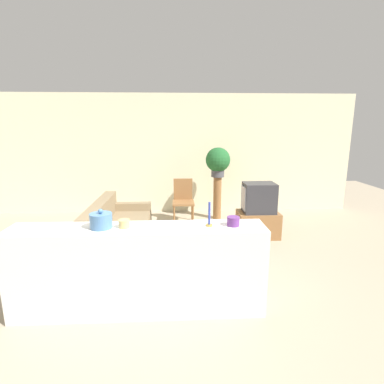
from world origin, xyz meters
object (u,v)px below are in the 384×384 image
Objects in this scene: couch at (118,232)px; potted_plant at (218,161)px; decorative_bowl at (101,221)px; wooden_chair at (183,199)px; television at (259,198)px.

couch is 2.60m from potted_plant.
wooden_chair is at bearing 73.27° from decorative_bowl.
television is 0.63× the size of wooden_chair.
potted_plant is (1.86, 1.51, 1.00)m from couch.
couch is 2.02× the size of wooden_chair.
television is at bearing 8.77° from couch.
television is at bearing -62.25° from potted_plant.
potted_plant is at bearing 38.94° from couch.
television is (2.46, 0.38, 0.46)m from couch.
potted_plant is (0.74, 0.23, 0.76)m from wooden_chair.
wooden_chair reaches higher than couch.
television reaches higher than couch.
wooden_chair is (-1.34, 0.90, -0.22)m from television.
potted_plant is at bearing 117.75° from television.
wooden_chair is 1.09m from potted_plant.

